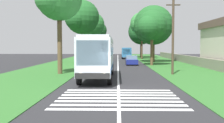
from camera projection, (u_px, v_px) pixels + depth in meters
ground at (118, 90)px, 17.88m from camera, size 160.00×160.00×0.00m
grass_verge_left at (51, 70)px, 33.02m from camera, size 120.00×8.00×0.04m
grass_verge_right at (186, 70)px, 32.68m from camera, size 120.00×8.00×0.04m
centre_line at (118, 70)px, 32.85m from camera, size 110.00×0.16×0.01m
coach_bus at (98, 55)px, 23.99m from camera, size 11.16×2.62×3.73m
zebra_crossing at (119, 98)px, 15.10m from camera, size 5.85×6.80×0.01m
trailing_car_0 at (132, 61)px, 41.69m from camera, size 4.30×1.78×1.43m
trailing_car_1 at (107, 58)px, 50.47m from camera, size 4.30×1.78×1.43m
trailing_minibus_0 at (126, 52)px, 61.91m from camera, size 6.00×2.14×2.53m
roadside_tree_left_0 at (98, 31)px, 79.17m from camera, size 6.43×5.11×9.99m
roadside_tree_left_1 at (91, 26)px, 59.37m from camera, size 6.66×5.60×10.35m
roadside_tree_left_3 at (81, 18)px, 47.64m from camera, size 7.01×6.05×11.00m
roadside_tree_right_0 at (141, 32)px, 69.41m from camera, size 7.98×6.74×9.97m
roadside_tree_right_1 at (141, 25)px, 59.71m from camera, size 6.07×5.21×10.38m
roadside_tree_right_2 at (152, 26)px, 48.36m from camera, size 8.34×7.10×10.16m
roadside_tree_right_3 at (151, 26)px, 39.80m from camera, size 5.42×4.51×8.19m
utility_pole at (173, 36)px, 27.12m from camera, size 0.24×1.40×7.59m
roadside_wall at (201, 62)px, 37.56m from camera, size 70.00×0.40×1.28m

